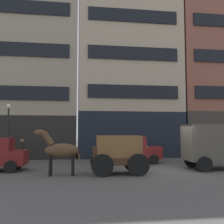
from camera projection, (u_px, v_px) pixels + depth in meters
ground_plane at (168, 171)px, 14.46m from camera, size 120.00×120.00×0.00m
building_far_left at (35, 56)px, 23.21m from camera, size 8.05×6.29×17.78m
building_center_left at (127, 63)px, 24.33m from camera, size 9.53×6.29×17.27m
building_center_right at (215, 66)px, 25.54m from camera, size 9.05×6.29×17.27m
cargo_wagon at (118, 152)px, 13.32m from camera, size 2.94×1.58×1.98m
draft_horse at (60, 150)px, 12.93m from camera, size 2.35×0.65×2.30m
delivery_truck_near at (219, 145)px, 15.07m from camera, size 4.45×2.36×2.62m
sedan_light at (133, 150)px, 17.86m from camera, size 3.73×1.93×1.83m
pedestrian_officer at (22, 149)px, 17.36m from camera, size 0.49×0.49×1.79m
streetlamp_curbside at (8, 125)px, 17.99m from camera, size 0.32×0.32×4.12m
fire_hydrant_curbside at (194, 155)px, 19.61m from camera, size 0.24×0.24×0.83m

